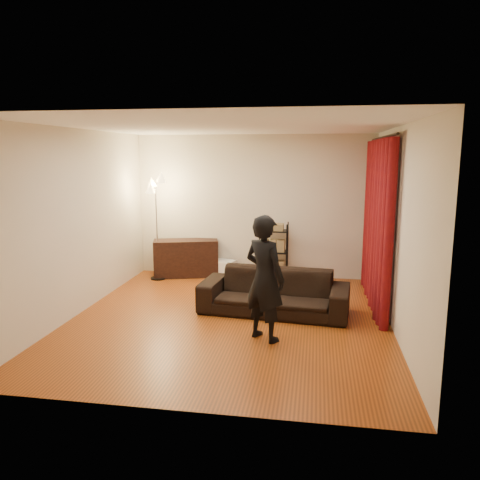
% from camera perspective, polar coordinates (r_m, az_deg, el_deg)
% --- Properties ---
extents(floor, '(5.00, 5.00, 0.00)m').
position_cam_1_polar(floor, '(6.83, -1.25, -9.54)').
color(floor, '#954110').
rests_on(floor, ground).
extents(ceiling, '(5.00, 5.00, 0.00)m').
position_cam_1_polar(ceiling, '(6.43, -1.35, 13.69)').
color(ceiling, white).
rests_on(ceiling, ground).
extents(wall_back, '(5.00, 0.00, 5.00)m').
position_cam_1_polar(wall_back, '(8.95, 1.65, 4.11)').
color(wall_back, beige).
rests_on(wall_back, ground).
extents(wall_front, '(5.00, 0.00, 5.00)m').
position_cam_1_polar(wall_front, '(4.11, -7.72, -3.50)').
color(wall_front, beige).
rests_on(wall_front, ground).
extents(wall_left, '(0.00, 5.00, 5.00)m').
position_cam_1_polar(wall_left, '(7.25, -19.06, 2.06)').
color(wall_left, beige).
rests_on(wall_left, ground).
extents(wall_right, '(0.00, 5.00, 5.00)m').
position_cam_1_polar(wall_right, '(6.48, 18.67, 1.15)').
color(wall_right, beige).
rests_on(wall_right, ground).
extents(curtain_rod, '(0.04, 2.65, 0.04)m').
position_cam_1_polar(curtain_rod, '(7.51, 17.07, 11.86)').
color(curtain_rod, black).
rests_on(curtain_rod, wall_right).
extents(curtain, '(0.22, 2.65, 2.55)m').
position_cam_1_polar(curtain, '(7.57, 16.40, 1.97)').
color(curtain, '#680D0C').
rests_on(curtain, ground).
extents(sofa, '(2.25, 1.07, 0.64)m').
position_cam_1_polar(sofa, '(7.00, 4.17, -6.34)').
color(sofa, black).
rests_on(sofa, ground).
extents(person, '(0.70, 0.65, 1.61)m').
position_cam_1_polar(person, '(5.88, 3.02, -4.67)').
color(person, black).
rests_on(person, ground).
extents(media_cabinet, '(1.30, 0.77, 0.71)m').
position_cam_1_polar(media_cabinet, '(9.10, -6.60, -2.20)').
color(media_cabinet, black).
rests_on(media_cabinet, ground).
extents(storage_boxes, '(0.47, 0.42, 0.32)m').
position_cam_1_polar(storage_boxes, '(9.06, -1.91, -3.46)').
color(storage_boxes, white).
rests_on(storage_boxes, ground).
extents(wire_shelf, '(0.58, 0.49, 1.09)m').
position_cam_1_polar(wire_shelf, '(8.73, 4.13, -1.43)').
color(wire_shelf, black).
rests_on(wire_shelf, ground).
extents(floor_lamp, '(0.41, 0.41, 1.92)m').
position_cam_1_polar(floor_lamp, '(8.85, -10.12, 1.34)').
color(floor_lamp, silver).
rests_on(floor_lamp, ground).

